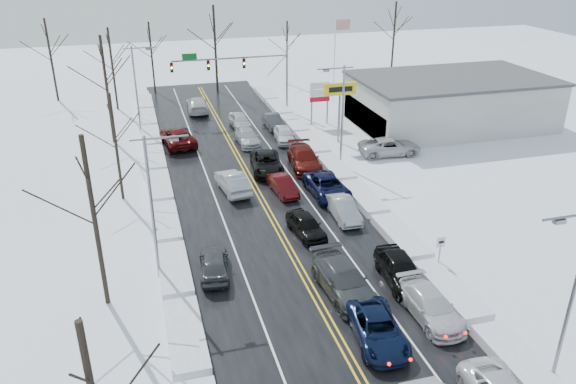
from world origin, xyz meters
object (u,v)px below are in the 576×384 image
object	(u,v)px
traffic_signal_mast	(244,67)
tires_plus_sign	(340,93)
dealership_building	(450,101)
oncoming_car_0	(233,191)
flagpole	(336,54)

from	to	relation	value
traffic_signal_mast	tires_plus_sign	xyz separation A→B (m)	(7.05, -12.00, -0.49)
dealership_building	oncoming_car_0	size ratio (longest dim) A/B	4.09
tires_plus_sign	oncoming_car_0	size ratio (longest dim) A/B	1.20
tires_plus_sign	flagpole	bearing A→B (deg)	71.56
tires_plus_sign	traffic_signal_mast	bearing A→B (deg)	120.46
traffic_signal_mast	flagpole	bearing A→B (deg)	9.73
traffic_signal_mast	oncoming_car_0	distance (m)	22.31
tires_plus_sign	oncoming_car_0	distance (m)	16.09
oncoming_car_0	dealership_building	bearing A→B (deg)	-164.06
traffic_signal_mast	tires_plus_sign	size ratio (longest dim) A/B	2.21
oncoming_car_0	flagpole	bearing A→B (deg)	-133.64
tires_plus_sign	dealership_building	world-z (taller)	tires_plus_sign
tires_plus_sign	dealership_building	distance (m)	13.82
flagpole	oncoming_car_0	bearing A→B (deg)	-126.61
dealership_building	traffic_signal_mast	bearing A→B (deg)	154.05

